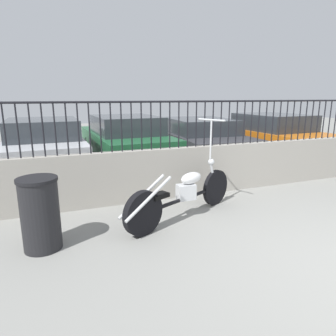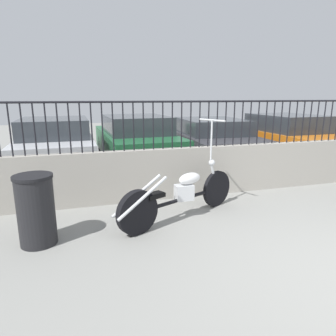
{
  "view_description": "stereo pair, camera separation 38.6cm",
  "coord_description": "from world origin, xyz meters",
  "px_view_note": "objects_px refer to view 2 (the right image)",
  "views": [
    {
      "loc": [
        -3.02,
        -1.88,
        1.86
      ],
      "look_at": [
        -1.28,
        2.6,
        0.7
      ],
      "focal_mm": 32.0,
      "sensor_mm": 36.0,
      "label": 1
    },
    {
      "loc": [
        -2.65,
        -2.01,
        1.86
      ],
      "look_at": [
        -1.28,
        2.6,
        0.7
      ],
      "focal_mm": 32.0,
      "sensor_mm": 36.0,
      "label": 2
    }
  ],
  "objects_px": {
    "motorcycle_black": "(176,196)",
    "car_dark_grey": "(209,138)",
    "trash_bin": "(36,210)",
    "car_silver": "(56,144)",
    "car_green": "(135,139)",
    "car_orange": "(282,136)"
  },
  "relations": [
    {
      "from": "car_silver",
      "to": "car_green",
      "type": "bearing_deg",
      "value": -82.08
    },
    {
      "from": "trash_bin",
      "to": "car_green",
      "type": "height_order",
      "value": "car_green"
    },
    {
      "from": "motorcycle_black",
      "to": "car_dark_grey",
      "type": "xyz_separation_m",
      "value": [
        2.4,
        4.17,
        0.24
      ]
    },
    {
      "from": "motorcycle_black",
      "to": "car_orange",
      "type": "xyz_separation_m",
      "value": [
        4.57,
        3.61,
        0.28
      ]
    },
    {
      "from": "car_green",
      "to": "car_dark_grey",
      "type": "relative_size",
      "value": 0.94
    },
    {
      "from": "motorcycle_black",
      "to": "trash_bin",
      "type": "relative_size",
      "value": 2.38
    },
    {
      "from": "car_dark_grey",
      "to": "motorcycle_black",
      "type": "bearing_deg",
      "value": 153.49
    },
    {
      "from": "car_silver",
      "to": "car_dark_grey",
      "type": "distance_m",
      "value": 4.33
    },
    {
      "from": "trash_bin",
      "to": "car_orange",
      "type": "distance_m",
      "value": 7.54
    },
    {
      "from": "trash_bin",
      "to": "car_dark_grey",
      "type": "relative_size",
      "value": 0.2
    },
    {
      "from": "motorcycle_black",
      "to": "car_dark_grey",
      "type": "relative_size",
      "value": 0.47
    },
    {
      "from": "motorcycle_black",
      "to": "trash_bin",
      "type": "bearing_deg",
      "value": 161.85
    },
    {
      "from": "motorcycle_black",
      "to": "car_silver",
      "type": "distance_m",
      "value": 4.29
    },
    {
      "from": "car_dark_grey",
      "to": "car_orange",
      "type": "relative_size",
      "value": 1.04
    },
    {
      "from": "motorcycle_black",
      "to": "car_silver",
      "type": "height_order",
      "value": "motorcycle_black"
    },
    {
      "from": "car_green",
      "to": "trash_bin",
      "type": "bearing_deg",
      "value": 152.61
    },
    {
      "from": "car_silver",
      "to": "car_orange",
      "type": "height_order",
      "value": "car_silver"
    },
    {
      "from": "trash_bin",
      "to": "car_silver",
      "type": "height_order",
      "value": "car_silver"
    },
    {
      "from": "motorcycle_black",
      "to": "car_dark_grey",
      "type": "height_order",
      "value": "motorcycle_black"
    },
    {
      "from": "car_silver",
      "to": "car_green",
      "type": "height_order",
      "value": "car_green"
    },
    {
      "from": "car_dark_grey",
      "to": "car_orange",
      "type": "xyz_separation_m",
      "value": [
        2.16,
        -0.56,
        0.05
      ]
    },
    {
      "from": "car_dark_grey",
      "to": "car_orange",
      "type": "height_order",
      "value": "car_orange"
    }
  ]
}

